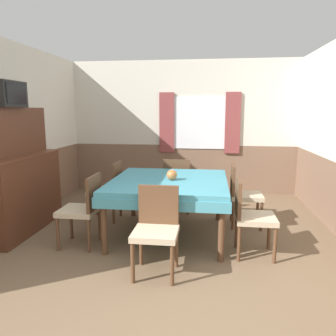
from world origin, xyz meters
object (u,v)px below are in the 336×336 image
at_px(chair_head_near, 157,226).
at_px(tv, 6,94).
at_px(chair_left_far, 109,188).
at_px(vase, 172,175).
at_px(chair_right_far, 242,192).
at_px(dining_table, 169,187).
at_px(chair_right_near, 250,214).
at_px(chair_left_near, 84,207).
at_px(sideboard, 19,179).
at_px(chair_head_window, 177,182).

height_order(chair_head_near, tv, tv).
bearing_deg(chair_left_far, vase, -117.44).
xyz_separation_m(chair_left_far, chair_head_near, (0.98, -1.52, 0.00)).
relative_size(chair_left_far, chair_right_far, 1.00).
xyz_separation_m(chair_left_far, tv, (-1.03, -0.76, 1.35)).
xyz_separation_m(dining_table, tv, (-2.01, -0.27, 1.18)).
distance_m(chair_left_far, chair_right_far, 1.96).
relative_size(dining_table, chair_right_near, 1.82).
distance_m(chair_left_near, chair_head_near, 1.12).
height_order(chair_left_near, sideboard, sideboard).
bearing_deg(chair_head_window, sideboard, -150.70).
bearing_deg(chair_head_window, tv, -147.13).
relative_size(chair_head_near, sideboard, 0.52).
distance_m(chair_right_near, chair_right_far, 0.98).
distance_m(chair_head_window, vase, 1.11).
xyz_separation_m(chair_head_window, vase, (0.04, -1.06, 0.34)).
bearing_deg(chair_left_far, chair_right_near, -116.60).
bearing_deg(chair_right_near, vase, -115.68).
height_order(chair_head_near, sideboard, sideboard).
bearing_deg(chair_head_window, vase, -88.00).
height_order(dining_table, sideboard, sideboard).
xyz_separation_m(chair_head_window, tv, (-2.01, -1.30, 1.35)).
distance_m(chair_head_window, sideboard, 2.34).
bearing_deg(chair_right_near, chair_left_near, -90.00).
bearing_deg(chair_left_near, chair_left_far, 0.00).
relative_size(tv, vase, 3.72).
relative_size(chair_left_far, sideboard, 0.52).
relative_size(chair_left_near, chair_right_far, 1.00).
bearing_deg(chair_right_near, chair_left_far, -116.60).
distance_m(chair_head_near, vase, 1.04).
bearing_deg(chair_right_near, chair_head_window, -147.12).
distance_m(sideboard, tv, 1.13).
distance_m(dining_table, chair_left_far, 1.11).
height_order(chair_head_window, chair_right_far, same).
relative_size(chair_right_near, chair_left_far, 1.00).
bearing_deg(chair_right_far, vase, -60.75).
bearing_deg(chair_right_far, tv, -75.67).
xyz_separation_m(chair_right_near, chair_head_window, (-0.98, 1.52, 0.00)).
bearing_deg(chair_left_near, chair_right_near, -90.00).
bearing_deg(dining_table, chair_head_near, -90.00).
distance_m(dining_table, chair_right_near, 1.11).
distance_m(dining_table, chair_left_near, 1.11).
bearing_deg(chair_head_near, dining_table, -90.00).
distance_m(chair_right_near, vase, 1.10).
relative_size(dining_table, chair_left_far, 1.82).
height_order(chair_right_near, chair_left_far, same).
distance_m(chair_left_near, chair_right_far, 2.19).
xyz_separation_m(chair_head_window, sideboard, (-2.03, -1.14, 0.23)).
distance_m(chair_right_near, chair_head_window, 1.81).
bearing_deg(chair_left_far, tv, 126.58).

